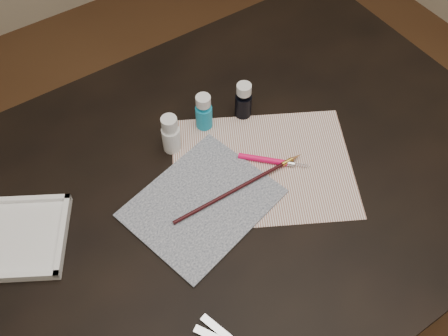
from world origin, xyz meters
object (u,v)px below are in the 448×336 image
canvas (202,203)px  palette_tray (20,237)px  paint_bottle_navy (243,100)px  paint_bottle_white (171,134)px  paint_bottle_cyan (204,112)px  paper (262,167)px

canvas → palette_tray: palette_tray is taller
canvas → paint_bottle_navy: 0.26m
palette_tray → paint_bottle_white: bearing=5.3°
canvas → paint_bottle_navy: bearing=36.5°
paint_bottle_white → paint_bottle_cyan: paint_bottle_white is taller
paper → paint_bottle_white: size_ratio=3.98×
canvas → paint_bottle_white: size_ratio=2.93×
canvas → paint_bottle_white: bearing=81.9°
paper → paint_bottle_cyan: size_ratio=4.16×
paint_bottle_white → palette_tray: bearing=-174.7°
paper → paint_bottle_white: (-0.13, 0.15, 0.05)m
paint_bottle_cyan → palette_tray: bearing=-173.8°
canvas → palette_tray: (-0.34, 0.13, 0.01)m
paper → palette_tray: palette_tray is taller
paint_bottle_white → paint_bottle_cyan: 0.09m
palette_tray → paint_bottle_cyan: bearing=6.2°
paint_bottle_navy → palette_tray: (-0.54, -0.03, -0.04)m
paper → paint_bottle_navy: (0.05, 0.15, 0.05)m
paint_bottle_cyan → paint_bottle_navy: 0.09m
paint_bottle_white → palette_tray: 0.36m
paint_bottle_white → paint_bottle_cyan: size_ratio=1.04×
paper → palette_tray: bearing=166.4°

